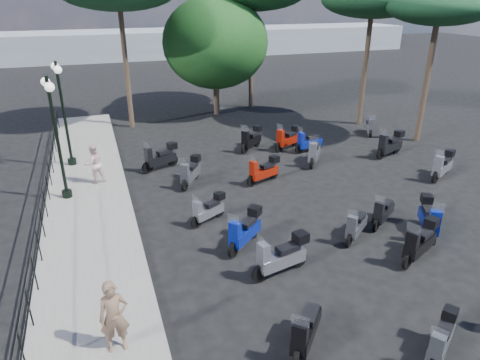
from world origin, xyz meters
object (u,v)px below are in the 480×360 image
object	(u,v)px
scooter_4	(208,210)
scooter_8	(441,340)
scooter_5	(160,158)
scooter_14	(356,226)
scooter_15	(420,243)
scooter_10	(190,173)
scooter_2	(305,331)
scooter_16	(264,171)
lamp_post_2	(63,108)
scooter_17	(288,139)
scooter_22	(314,153)
scooter_28	(390,145)
scooter_27	(442,166)
broadleaf_tree	(215,43)
pedestrian_far	(94,164)
pine_1	(373,0)
woman	(114,317)
scooter_11	(251,139)
scooter_3	(281,257)
scooter_23	(309,143)
scooter_29	(369,127)
pine_3	(439,8)
scooter_9	(245,231)
scooter_21	(383,212)
lamp_post_1	(56,131)
scooter_20	(429,219)

from	to	relation	value
scooter_4	scooter_8	distance (m)	7.90
scooter_5	scooter_14	world-z (taller)	scooter_5
scooter_15	scooter_10	bearing A→B (deg)	8.59
scooter_2	scooter_16	xyz separation A→B (m)	(2.52, 8.58, 0.02)
scooter_4	lamp_post_2	bearing A→B (deg)	5.20
scooter_8	scooter_17	distance (m)	13.38
scooter_10	scooter_22	xyz separation A→B (m)	(5.77, 0.39, -0.00)
scooter_2	scooter_4	bearing A→B (deg)	-43.33
scooter_28	scooter_27	bearing A→B (deg)	167.36
broadleaf_tree	scooter_28	bearing A→B (deg)	-61.19
scooter_28	scooter_17	bearing A→B (deg)	38.77
pedestrian_far	scooter_16	size ratio (longest dim) A/B	1.00
pine_1	woman	bearing A→B (deg)	-137.96
scooter_11	scooter_28	world-z (taller)	scooter_28
scooter_14	broadleaf_tree	size ratio (longest dim) A/B	0.18
scooter_22	scooter_8	bearing A→B (deg)	111.18
lamp_post_2	scooter_28	distance (m)	14.74
scooter_22	pine_1	xyz separation A→B (m)	(5.65, 4.89, 6.24)
scooter_5	scooter_3	bearing A→B (deg)	169.26
scooter_10	scooter_23	world-z (taller)	scooter_10
scooter_14	scooter_5	bearing A→B (deg)	-6.81
pine_1	scooter_8	bearing A→B (deg)	-118.34
scooter_16	scooter_29	world-z (taller)	scooter_16
scooter_17	scooter_29	size ratio (longest dim) A/B	1.15
scooter_11	pine_3	bearing A→B (deg)	-140.09
scooter_9	scooter_21	world-z (taller)	scooter_9
pedestrian_far	broadleaf_tree	size ratio (longest dim) A/B	0.23
scooter_10	lamp_post_1	bearing A→B (deg)	34.07
scooter_21	scooter_23	world-z (taller)	scooter_23
scooter_3	broadleaf_tree	bearing A→B (deg)	-22.84
scooter_4	pine_1	world-z (taller)	pine_1
scooter_4	scooter_20	world-z (taller)	scooter_20
scooter_14	scooter_22	world-z (taller)	scooter_22
lamp_post_1	scooter_17	xyz separation A→B (m)	(10.19, 2.54, -2.16)
scooter_11	pine_3	distance (m)	10.66
lamp_post_2	scooter_16	world-z (taller)	lamp_post_2
scooter_27	scooter_2	bearing A→B (deg)	96.19
scooter_4	pine_1	xyz separation A→B (m)	(11.56, 8.50, 6.31)
scooter_11	scooter_17	distance (m)	1.81
lamp_post_1	scooter_21	xyz separation A→B (m)	(9.96, -5.37, -2.25)
scooter_10	scooter_28	bearing A→B (deg)	-144.40
scooter_9	scooter_3	bearing A→B (deg)	155.24
pedestrian_far	scooter_17	bearing A→B (deg)	172.87
scooter_27	scooter_11	bearing A→B (deg)	18.84
scooter_4	broadleaf_tree	distance (m)	14.60
pine_1	lamp_post_1	bearing A→B (deg)	-162.06
pedestrian_far	scooter_15	distance (m)	12.10
pedestrian_far	scooter_23	size ratio (longest dim) A/B	0.96
scooter_17	scooter_23	world-z (taller)	scooter_17
scooter_11	scooter_17	world-z (taller)	scooter_11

